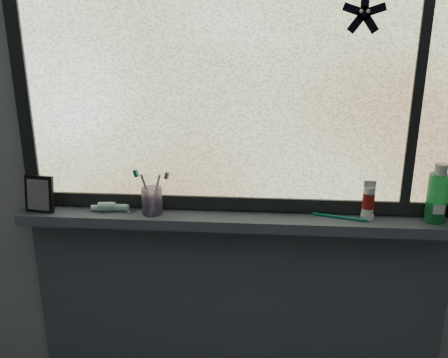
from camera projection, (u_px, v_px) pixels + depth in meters
name	position (u px, v px, depth m)	size (l,w,h in m)	color
wall_back	(239.00, 149.00, 1.82)	(3.00, 0.01, 2.50)	#9EA3A8
windowsill	(237.00, 220.00, 1.82)	(1.62, 0.14, 0.04)	#485160
sill_apron	(237.00, 329.00, 2.04)	(1.62, 0.02, 0.98)	#485160
window_pane	(239.00, 72.00, 1.70)	(1.50, 0.01, 1.00)	silver
frame_bottom	(238.00, 203.00, 1.85)	(1.60, 0.03, 0.05)	black
frame_left	(20.00, 70.00, 1.76)	(0.05, 0.03, 1.10)	black
frame_mullion	(420.00, 74.00, 1.65)	(0.04, 0.03, 1.00)	black
starfish_sticker	(364.00, 13.00, 1.60)	(0.15, 0.02, 0.15)	black
vanity_mirror	(39.00, 194.00, 1.83)	(0.11, 0.05, 0.14)	black
toothpaste_tube	(112.00, 207.00, 1.85)	(0.20, 0.04, 0.04)	white
toothbrush_cup	(152.00, 201.00, 1.82)	(0.08, 0.08, 0.10)	#A893C3
toothbrush_lying	(340.00, 216.00, 1.79)	(0.24, 0.02, 0.02)	#0C725C
mouthwash_bottle	(437.00, 193.00, 1.73)	(0.07, 0.07, 0.18)	green
cream_tube	(369.00, 199.00, 1.76)	(0.04, 0.04, 0.10)	silver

